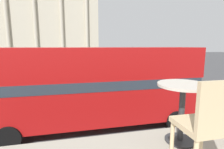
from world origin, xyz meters
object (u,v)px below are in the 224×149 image
Objects in this scene: double_decker_bus at (97,84)px; cafe_dining_table at (182,100)px; pedestrian_black at (107,67)px; cafe_chair_0 at (207,123)px; pedestrian_grey at (131,62)px; car_white at (127,76)px; traffic_light_mid at (50,60)px; traffic_light_far at (89,59)px; car_black at (22,75)px; traffic_light_near at (133,65)px; plaza_building_left at (40,24)px.

double_decker_bus is 14.39× the size of cafe_dining_table.
cafe_chair_0 is at bearing -34.24° from pedestrian_black.
car_white is at bearing -88.31° from pedestrian_grey.
cafe_chair_0 is 21.36m from traffic_light_mid.
traffic_light_far is 0.78× the size of car_black.
cafe_chair_0 is 0.22× the size of traffic_light_near.
traffic_light_mid is (6.17, -33.05, -7.92)m from plaza_building_left.
traffic_light_mid is (-3.93, 20.41, -1.10)m from cafe_dining_table.
traffic_light_mid is 4.24m from car_black.
traffic_light_far is (1.31, 26.44, -1.49)m from cafe_chair_0.
traffic_light_mid is 1.20× the size of traffic_light_far.
car_white is at bearing 40.03° from car_black.
cafe_dining_table is 0.17× the size of traffic_light_near.
double_decker_bus is 14.09m from traffic_light_mid.
pedestrian_grey is at bearing 30.18° from traffic_light_far.
traffic_light_far is at bearing -67.83° from plaza_building_left.
traffic_light_near is 1.29× the size of traffic_light_far.
traffic_light_mid reaches higher than pedestrian_grey.
traffic_light_near is 6.64m from car_white.
double_decker_bus is at bearing -7.59° from car_black.
traffic_light_mid reaches higher than car_black.
double_decker_bus is 26.05m from pedestrian_grey.
pedestrian_grey is (9.97, 31.48, -2.62)m from cafe_chair_0.
pedestrian_grey is at bearing 91.85° from car_white.
double_decker_bus is 19.44m from pedestrian_black.
cafe_dining_table is 0.41× the size of pedestrian_grey.
pedestrian_black is (11.72, 4.19, 0.24)m from car_black.
car_black is (-7.43, 14.72, -1.65)m from double_decker_bus.
double_decker_bus is 2.50× the size of car_black.
traffic_light_near reaches higher than pedestrian_grey.
cafe_chair_0 is 0.22× the size of car_white.
car_white is at bearing 71.15° from cafe_chair_0.
plaza_building_left is 8.26× the size of traffic_light_mid.
traffic_light_far is (-2.45, 13.97, -0.57)m from traffic_light_near.
double_decker_bus is 12.45m from car_white.
pedestrian_grey is at bearing 37.33° from traffic_light_mid.
pedestrian_black is 0.92× the size of pedestrian_grey.
car_white is (5.21, 11.19, -1.65)m from double_decker_bus.
traffic_light_near is 2.37× the size of pedestrian_grey.
car_white is at bearing -63.30° from traffic_light_far.
pedestrian_black is (4.29, 18.91, -1.41)m from double_decker_bus.
traffic_light_mid is at bearing 100.89° from cafe_dining_table.
car_black is (-8.70, -4.29, -1.45)m from traffic_light_far.
plaza_building_left is 18.33× the size of pedestrian_grey.
cafe_chair_0 is 0.28× the size of traffic_light_far.
pedestrian_grey is (13.74, 10.48, -1.54)m from traffic_light_mid.
car_white is 13.12m from car_black.
cafe_dining_table is 0.17× the size of car_white.
double_decker_bus reaches higher than traffic_light_near.
car_black is at bearing 105.34° from cafe_chair_0.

